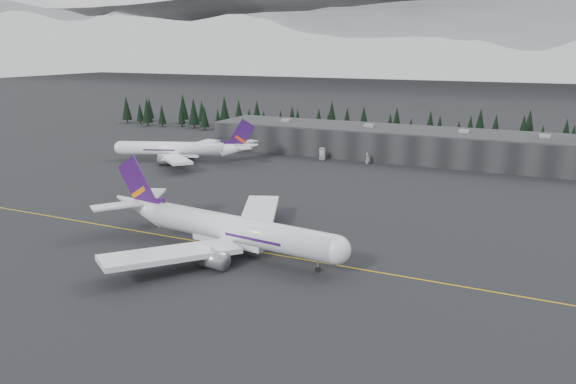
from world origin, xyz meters
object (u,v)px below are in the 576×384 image
at_px(terminal, 391,143).
at_px(gse_vehicle_a, 322,158).
at_px(jet_main, 220,227).
at_px(jet_parked, 185,149).
at_px(gse_vehicle_b, 368,162).

relative_size(terminal, gse_vehicle_a, 28.94).
xyz_separation_m(jet_main, jet_parked, (-69.29, 83.84, -0.53)).
bearing_deg(jet_main, terminal, 93.45).
distance_m(terminal, gse_vehicle_b, 19.90).
relative_size(jet_parked, gse_vehicle_a, 10.78).
bearing_deg(terminal, gse_vehicle_a, -140.91).
bearing_deg(terminal, jet_main, -92.68).
bearing_deg(jet_main, gse_vehicle_b, 95.32).
distance_m(terminal, gse_vehicle_a, 31.52).
bearing_deg(jet_parked, jet_main, 109.65).
relative_size(jet_main, jet_parked, 1.14).
distance_m(terminal, jet_parked, 88.07).
bearing_deg(jet_main, jet_parked, 135.71).
distance_m(terminal, jet_main, 129.54).
height_order(jet_main, gse_vehicle_a, jet_main).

